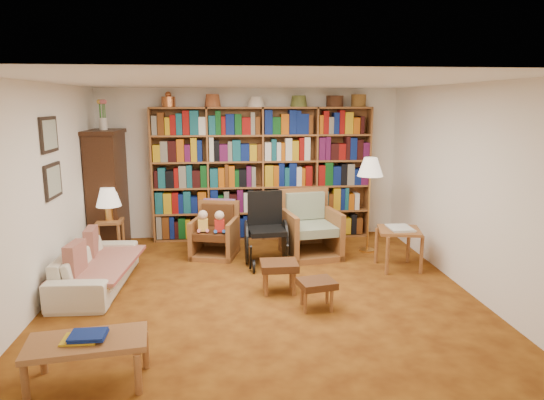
{
  "coord_description": "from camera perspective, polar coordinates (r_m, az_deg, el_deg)",
  "views": [
    {
      "loc": [
        -0.43,
        -5.66,
        2.27
      ],
      "look_at": [
        0.19,
        0.6,
        1.0
      ],
      "focal_mm": 32.0,
      "sensor_mm": 36.0,
      "label": 1
    }
  ],
  "objects": [
    {
      "name": "floor_lamp",
      "position": [
        7.45,
        11.49,
        3.39
      ],
      "size": [
        0.39,
        0.39,
        1.46
      ],
      "color": "gold",
      "rests_on": "floor"
    },
    {
      "name": "wall_left",
      "position": [
        6.11,
        -25.35,
        0.68
      ],
      "size": [
        0.0,
        5.0,
        5.0
      ],
      "primitive_type": "plane",
      "rotation": [
        1.57,
        0.0,
        1.57
      ],
      "color": "white",
      "rests_on": "floor"
    },
    {
      "name": "footstool_a",
      "position": [
        5.92,
        0.83,
        -7.95
      ],
      "size": [
        0.45,
        0.38,
        0.38
      ],
      "color": "#503015",
      "rests_on": "floor"
    },
    {
      "name": "sofa",
      "position": [
        6.47,
        -20.0,
        -7.48
      ],
      "size": [
        1.76,
        0.75,
        0.51
      ],
      "primitive_type": "imported",
      "rotation": [
        0.0,
        0.0,
        1.53
      ],
      "color": "beige",
      "rests_on": "floor"
    },
    {
      "name": "table_lamp",
      "position": [
        7.55,
        -18.7,
        0.23
      ],
      "size": [
        0.37,
        0.37,
        0.5
      ],
      "color": "gold",
      "rests_on": "side_table_lamp"
    },
    {
      "name": "wall_front",
      "position": [
        3.35,
        2.06,
        -6.39
      ],
      "size": [
        5.0,
        0.0,
        5.0
      ],
      "primitive_type": "plane",
      "rotation": [
        -1.57,
        0.0,
        0.0
      ],
      "color": "white",
      "rests_on": "floor"
    },
    {
      "name": "wall_back",
      "position": [
        8.23,
        -2.61,
        4.28
      ],
      "size": [
        5.0,
        0.0,
        5.0
      ],
      "primitive_type": "plane",
      "rotation": [
        1.57,
        0.0,
        0.0
      ],
      "color": "white",
      "rests_on": "floor"
    },
    {
      "name": "side_table_lamp",
      "position": [
        7.66,
        -18.46,
        -3.37
      ],
      "size": [
        0.38,
        0.38,
        0.55
      ],
      "color": "#93582D",
      "rests_on": "floor"
    },
    {
      "name": "armchair_leather",
      "position": [
        7.38,
        -6.77,
        -3.86
      ],
      "size": [
        0.8,
        0.81,
        0.81
      ],
      "color": "#93582D",
      "rests_on": "floor"
    },
    {
      "name": "side_table_papers",
      "position": [
        6.91,
        14.72,
        -4.02
      ],
      "size": [
        0.65,
        0.65,
        0.59
      ],
      "color": "#93582D",
      "rests_on": "floor"
    },
    {
      "name": "coffee_table",
      "position": [
        4.37,
        -20.93,
        -15.67
      ],
      "size": [
        1.0,
        0.6,
        0.44
      ],
      "color": "#93582D",
      "rests_on": "floor"
    },
    {
      "name": "cushion_right",
      "position": [
        6.12,
        -22.11,
        -6.76
      ],
      "size": [
        0.16,
        0.41,
        0.4
      ],
      "primitive_type": "cube",
      "rotation": [
        0.0,
        0.0,
        -0.1
      ],
      "color": "maroon",
      "rests_on": "sofa"
    },
    {
      "name": "curio_cabinet",
      "position": [
        7.98,
        -18.78,
        1.3
      ],
      "size": [
        0.5,
        0.95,
        2.4
      ],
      "color": "#361C0E",
      "rests_on": "floor"
    },
    {
      "name": "armchair_sage",
      "position": [
        7.37,
        4.45,
        -3.56
      ],
      "size": [
        0.91,
        0.93,
        0.97
      ],
      "color": "#93582D",
      "rests_on": "floor"
    },
    {
      "name": "framed_pictures",
      "position": [
        6.33,
        -24.56,
        4.52
      ],
      "size": [
        0.03,
        0.52,
        0.97
      ],
      "color": "black",
      "rests_on": "wall_left"
    },
    {
      "name": "footstool_b",
      "position": [
        5.5,
        5.29,
        -9.98
      ],
      "size": [
        0.45,
        0.4,
        0.33
      ],
      "color": "#503015",
      "rests_on": "floor"
    },
    {
      "name": "bookshelf",
      "position": [
        8.09,
        -1.12,
        3.59
      ],
      "size": [
        3.6,
        0.3,
        2.42
      ],
      "color": "#93582D",
      "rests_on": "floor"
    },
    {
      "name": "cushion_left",
      "position": [
        6.77,
        -20.47,
        -4.94
      ],
      "size": [
        0.15,
        0.4,
        0.39
      ],
      "primitive_type": "cube",
      "rotation": [
        0.0,
        0.0,
        0.08
      ],
      "color": "maroon",
      "rests_on": "sofa"
    },
    {
      "name": "wall_right",
      "position": [
        6.45,
        21.47,
        1.51
      ],
      "size": [
        0.0,
        5.0,
        5.0
      ],
      "primitive_type": "plane",
      "rotation": [
        1.57,
        0.0,
        -1.57
      ],
      "color": "white",
      "rests_on": "floor"
    },
    {
      "name": "wheelchair",
      "position": [
        6.92,
        -0.73,
        -3.7
      ],
      "size": [
        0.59,
        0.82,
        1.03
      ],
      "color": "black",
      "rests_on": "floor"
    },
    {
      "name": "sofa_throw",
      "position": [
        6.44,
        -19.6,
        -7.09
      ],
      "size": [
        0.91,
        1.54,
        0.04
      ],
      "primitive_type": "cube",
      "rotation": [
        0.0,
        0.0,
        -0.08
      ],
      "color": "#C3AB8E",
      "rests_on": "sofa"
    },
    {
      "name": "floor",
      "position": [
        6.11,
        -1.21,
        -10.41
      ],
      "size": [
        5.0,
        5.0,
        0.0
      ],
      "primitive_type": "plane",
      "color": "#8F5416",
      "rests_on": "ground"
    },
    {
      "name": "ceiling",
      "position": [
        5.68,
        -1.32,
        13.72
      ],
      "size": [
        5.0,
        5.0,
        0.0
      ],
      "primitive_type": "plane",
      "rotation": [
        3.14,
        0.0,
        0.0
      ],
      "color": "white",
      "rests_on": "wall_back"
    }
  ]
}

